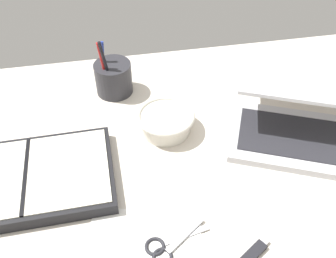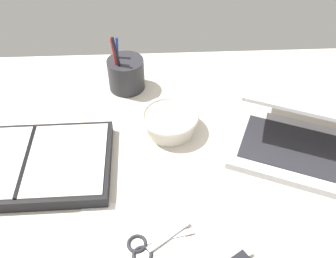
{
  "view_description": "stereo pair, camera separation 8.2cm",
  "coord_description": "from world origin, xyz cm",
  "views": [
    {
      "loc": [
        -10.96,
        -50.4,
        66.16
      ],
      "look_at": [
        0.14,
        8.14,
        9.0
      ],
      "focal_mm": 40.0,
      "sensor_mm": 36.0,
      "label": 1
    },
    {
      "loc": [
        -2.77,
        -51.37,
        66.16
      ],
      "look_at": [
        0.14,
        8.14,
        9.0
      ],
      "focal_mm": 40.0,
      "sensor_mm": 36.0,
      "label": 2
    }
  ],
  "objects": [
    {
      "name": "desk_top",
      "position": [
        0.0,
        0.0,
        1.0
      ],
      "size": [
        140.0,
        100.0,
        2.0
      ],
      "primitive_type": "cube",
      "color": "beige",
      "rests_on": "ground"
    },
    {
      "name": "laptop",
      "position": [
        31.82,
        8.07,
        6.81
      ],
      "size": [
        39.67,
        38.97,
        13.5
      ],
      "rotation": [
        0.0,
        0.0,
        -0.42
      ],
      "color": "#B7B7BC",
      "rests_on": "desk_top"
    },
    {
      "name": "bowl",
      "position": [
        0.87,
        15.16,
        4.92
      ],
      "size": [
        14.2,
        14.2,
        5.23
      ],
      "color": "silver",
      "rests_on": "desk_top"
    },
    {
      "name": "pen_cup",
      "position": [
        -10.15,
        33.06,
        6.53
      ],
      "size": [
        9.89,
        9.89,
        16.72
      ],
      "color": "#28282D",
      "rests_on": "desk_top"
    },
    {
      "name": "planner",
      "position": [
        -31.02,
        4.04,
        3.62
      ],
      "size": [
        36.57,
        23.3,
        3.43
      ],
      "rotation": [
        0.0,
        0.0,
        0.01
      ],
      "color": "black",
      "rests_on": "desk_top"
    },
    {
      "name": "scissors",
      "position": [
        -4.96,
        -16.16,
        2.34
      ],
      "size": [
        12.86,
        8.82,
        0.8
      ],
      "rotation": [
        0.0,
        0.0,
        0.41
      ],
      "color": "#B7B7BC",
      "rests_on": "desk_top"
    }
  ]
}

